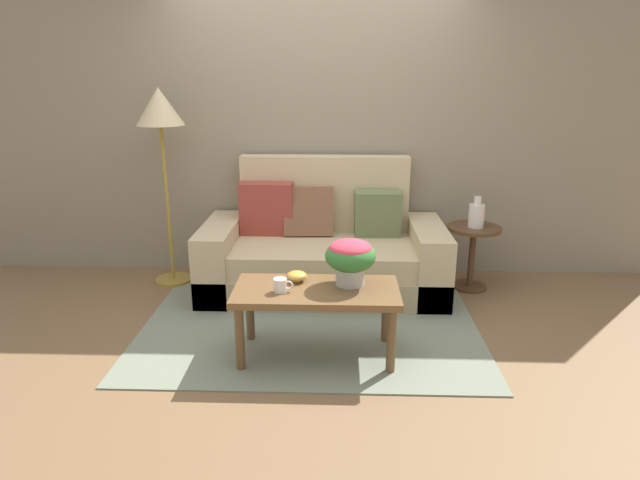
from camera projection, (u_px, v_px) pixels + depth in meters
name	position (u px, v px, depth m)	size (l,w,h in m)	color
ground_plane	(309.00, 331.00, 3.90)	(14.00, 14.00, 0.00)	brown
wall_back	(317.00, 128.00, 4.79)	(6.40, 0.12, 2.60)	gray
area_rug	(310.00, 327.00, 3.95)	(2.42, 1.71, 0.01)	gray
couch	(323.00, 252.00, 4.60)	(1.99, 0.95, 1.09)	tan
coffee_table	(316.00, 298.00, 3.45)	(1.04, 0.52, 0.47)	brown
side_table	(473.00, 246.00, 4.57)	(0.45, 0.45, 0.55)	#4C331E
floor_lamp	(160.00, 120.00, 4.41)	(0.39, 0.39, 1.66)	olive
potted_plant	(350.00, 257.00, 3.44)	(0.32, 0.32, 0.30)	#B7B2A8
coffee_mug	(281.00, 285.00, 3.36)	(0.12, 0.08, 0.09)	white
snack_bowl	(297.00, 276.00, 3.53)	(0.13, 0.13, 0.07)	gold
table_vase	(476.00, 215.00, 4.47)	(0.13, 0.13, 0.26)	silver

